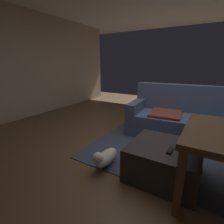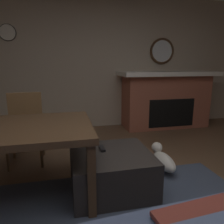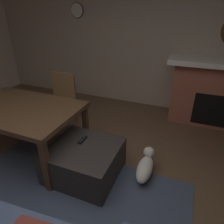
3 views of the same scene
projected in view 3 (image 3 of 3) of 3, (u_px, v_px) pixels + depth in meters
name	position (u px, v px, depth m)	size (l,w,h in m)	color
floor	(67.00, 221.00, 2.00)	(8.64, 8.64, 0.00)	brown
wall_back_fireplace_side	(149.00, 41.00, 3.95)	(7.60, 0.12, 2.64)	#B7A893
area_rug	(52.00, 219.00, 2.01)	(2.60, 2.00, 0.01)	#3D475B
ottoman_coffee_table	(85.00, 161.00, 2.49)	(0.82, 0.77, 0.41)	#2D2826
tv_remote	(82.00, 140.00, 2.51)	(0.05, 0.16, 0.02)	black
dining_table	(20.00, 112.00, 2.66)	(1.54, 1.01, 0.74)	#513823
dining_chair_south	(61.00, 97.00, 3.47)	(0.45, 0.45, 0.93)	brown
small_dog	(145.00, 166.00, 2.47)	(0.19, 0.51, 0.27)	silver
wall_clock	(77.00, 10.00, 4.14)	(0.30, 0.03, 0.30)	silver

